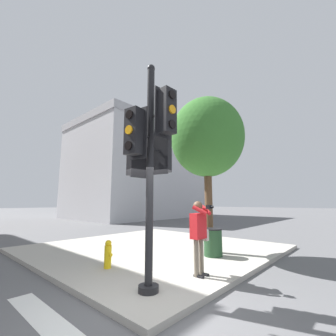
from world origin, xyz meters
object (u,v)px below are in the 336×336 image
person_photographer (199,230)px  street_tree (207,138)px  traffic_signal_pole (150,151)px  fire_hydrant (108,254)px  trash_bin (213,242)px

person_photographer → street_tree: street_tree is taller
traffic_signal_pole → street_tree: (3.75, 0.96, 1.29)m
street_tree → fire_hydrant: size_ratio=7.88×
person_photographer → fire_hydrant: size_ratio=2.43×
trash_bin → fire_hydrant: bearing=155.9°
traffic_signal_pole → trash_bin: 4.08m
person_photographer → street_tree: 3.95m
traffic_signal_pole → fire_hydrant: traffic_signal_pole is taller
traffic_signal_pole → trash_bin: (3.32, 0.57, -2.30)m
traffic_signal_pole → person_photographer: 2.24m
street_tree → trash_bin: street_tree is taller
street_tree → fire_hydrant: street_tree is taller
street_tree → fire_hydrant: bearing=164.6°
street_tree → fire_hydrant: (-3.41, 0.94, -3.66)m
trash_bin → person_photographer: bearing=-157.8°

